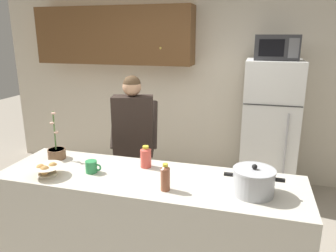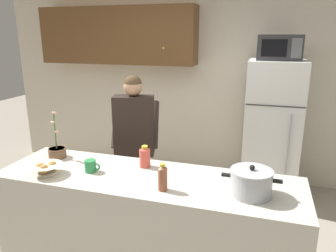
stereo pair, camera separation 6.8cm
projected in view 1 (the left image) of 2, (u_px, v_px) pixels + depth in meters
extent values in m
cube|color=beige|center=(202.00, 84.00, 4.46)|extent=(6.00, 0.12, 2.60)
cube|color=brown|center=(114.00, 36.00, 4.38)|extent=(2.21, 0.34, 0.76)
sphere|color=gold|center=(160.00, 48.00, 4.08)|extent=(0.03, 0.03, 0.03)
cube|color=beige|center=(149.00, 230.00, 2.56)|extent=(2.32, 0.68, 0.92)
cube|color=white|center=(269.00, 130.00, 3.93)|extent=(0.64, 0.64, 1.68)
cube|color=#333333|center=(273.00, 105.00, 3.53)|extent=(0.63, 0.01, 0.01)
cylinder|color=#B2B2B7|center=(286.00, 147.00, 3.58)|extent=(0.02, 0.02, 0.76)
cube|color=#2D2D30|center=(277.00, 47.00, 3.64)|extent=(0.48, 0.36, 0.28)
cube|color=black|center=(271.00, 48.00, 3.49)|extent=(0.26, 0.01, 0.18)
cube|color=#59595B|center=(294.00, 48.00, 3.43)|extent=(0.11, 0.01, 0.21)
cylinder|color=#726656|center=(142.00, 188.00, 3.43)|extent=(0.11, 0.11, 0.77)
cylinder|color=#726656|center=(128.00, 188.00, 3.43)|extent=(0.11, 0.11, 0.77)
cube|color=#2D231E|center=(133.00, 126.00, 3.24)|extent=(0.44, 0.30, 0.61)
sphere|color=tan|center=(132.00, 87.00, 3.14)|extent=(0.19, 0.19, 0.19)
sphere|color=#4C3823|center=(132.00, 84.00, 3.13)|extent=(0.18, 0.18, 0.18)
cylinder|color=#2D231E|center=(154.00, 125.00, 3.36)|extent=(0.17, 0.37, 0.47)
cylinder|color=#2D231E|center=(115.00, 124.00, 3.37)|extent=(0.17, 0.37, 0.47)
cylinder|color=#ADAFB5|center=(253.00, 183.00, 2.15)|extent=(0.27, 0.27, 0.16)
cylinder|color=#ADAFB5|center=(254.00, 170.00, 2.13)|extent=(0.28, 0.28, 0.02)
sphere|color=black|center=(255.00, 167.00, 2.12)|extent=(0.04, 0.04, 0.04)
cube|color=black|center=(228.00, 174.00, 2.19)|extent=(0.06, 0.02, 0.02)
cube|color=black|center=(280.00, 180.00, 2.10)|extent=(0.06, 0.02, 0.02)
cylinder|color=#2D8C4C|center=(91.00, 167.00, 2.50)|extent=(0.09, 0.09, 0.10)
torus|color=#2D8C4C|center=(98.00, 167.00, 2.49)|extent=(0.06, 0.01, 0.06)
cylinder|color=beige|center=(48.00, 174.00, 2.45)|extent=(0.14, 0.14, 0.02)
cone|color=beige|center=(47.00, 170.00, 2.44)|extent=(0.25, 0.25, 0.06)
sphere|color=tan|center=(41.00, 168.00, 2.42)|extent=(0.07, 0.07, 0.07)
sphere|color=tan|center=(53.00, 167.00, 2.46)|extent=(0.07, 0.07, 0.07)
sphere|color=tan|center=(45.00, 170.00, 2.39)|extent=(0.07, 0.07, 0.07)
cylinder|color=#D84C3F|center=(146.00, 158.00, 2.60)|extent=(0.09, 0.09, 0.15)
cone|color=#D84C3F|center=(146.00, 148.00, 2.58)|extent=(0.09, 0.09, 0.02)
cylinder|color=gold|center=(146.00, 147.00, 2.57)|extent=(0.05, 0.05, 0.02)
cylinder|color=brown|center=(165.00, 179.00, 2.21)|extent=(0.07, 0.07, 0.16)
cone|color=brown|center=(165.00, 167.00, 2.18)|extent=(0.07, 0.07, 0.02)
cylinder|color=gold|center=(165.00, 165.00, 2.18)|extent=(0.04, 0.04, 0.02)
cylinder|color=brown|center=(57.00, 154.00, 2.79)|extent=(0.15, 0.15, 0.09)
cylinder|color=#38281E|center=(56.00, 150.00, 2.78)|extent=(0.14, 0.14, 0.01)
cylinder|color=#4C7238|center=(54.00, 131.00, 2.73)|extent=(0.01, 0.02, 0.34)
ellipsoid|color=#D8A58C|center=(56.00, 132.00, 2.73)|extent=(0.04, 0.03, 0.02)
ellipsoid|color=#D8A58C|center=(52.00, 123.00, 2.71)|extent=(0.04, 0.03, 0.02)
ellipsoid|color=#D8A58C|center=(53.00, 113.00, 2.69)|extent=(0.04, 0.03, 0.02)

